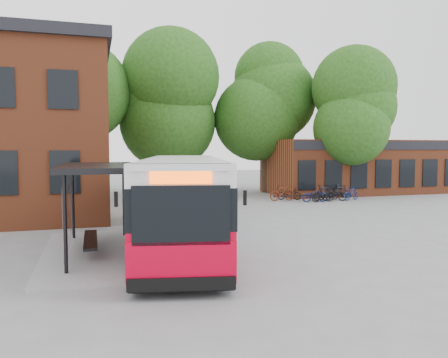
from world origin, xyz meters
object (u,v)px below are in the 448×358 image
object	(u,v)px
bicycle_0	(289,194)
bicycle_7	(340,191)
bicycle_2	(315,195)
bicycle_6	(328,194)
city_bus	(183,201)
bicycle_4	(335,195)
bicycle_3	(323,194)
bus_shelter	(100,209)
bicycle_5	(323,193)
bicycle_1	(282,193)
bicycle_extra_0	(351,193)

from	to	relation	value
bicycle_0	bicycle_7	xyz separation A→B (m)	(3.83, -0.02, 0.05)
bicycle_2	bicycle_6	size ratio (longest dim) A/B	1.09
city_bus	bicycle_4	distance (m)	15.20
bicycle_0	bicycle_4	world-z (taller)	bicycle_4
bicycle_3	bicycle_2	bearing A→B (deg)	64.41
bicycle_0	bicycle_6	size ratio (longest dim) A/B	1.00
city_bus	bicycle_0	distance (m)	14.47
bicycle_7	bus_shelter	bearing A→B (deg)	129.23
city_bus	bicycle_5	distance (m)	15.08
city_bus	bicycle_2	world-z (taller)	city_bus
bicycle_0	bicycle_2	xyz separation A→B (m)	(1.06, -1.55, 0.04)
bicycle_1	bicycle_extra_0	world-z (taller)	bicycle_1
bicycle_1	city_bus	bearing A→B (deg)	139.43
bicycle_0	bicycle_1	world-z (taller)	bicycle_1
bicycle_2	bicycle_extra_0	bearing A→B (deg)	-84.49
bicycle_3	bicycle_4	world-z (taller)	bicycle_3
city_bus	bicycle_extra_0	size ratio (longest dim) A/B	8.00
bicycle_1	bus_shelter	bearing A→B (deg)	133.49
bicycle_2	bicycle_3	bearing A→B (deg)	-104.00
bus_shelter	bicycle_2	xyz separation A→B (m)	(13.21, 10.33, -1.00)
bicycle_0	bicycle_4	bearing A→B (deg)	-96.28
bicycle_2	bicycle_6	world-z (taller)	bicycle_2
bicycle_0	bicycle_7	bearing A→B (deg)	-65.52
bus_shelter	bicycle_6	world-z (taller)	bus_shelter
bicycle_3	bicycle_7	world-z (taller)	bicycle_3
bicycle_6	bicycle_extra_0	world-z (taller)	bicycle_extra_0
bicycle_4	bicycle_extra_0	xyz separation A→B (m)	(1.29, 0.09, 0.02)
bus_shelter	bicycle_extra_0	size ratio (longest dim) A/B	4.68
bicycle_1	bicycle_7	distance (m)	4.52
bicycle_3	bicycle_6	bearing A→B (deg)	-51.19
bicycle_3	bicycle_1	bearing A→B (deg)	51.32
bicycle_3	bicycle_extra_0	xyz separation A→B (m)	(2.22, 0.28, -0.09)
bicycle_1	bicycle_2	distance (m)	2.07
bicycle_extra_0	bicycle_7	bearing A→B (deg)	-22.63
bicycle_0	bicycle_2	bearing A→B (deg)	-120.81
bicycle_3	bicycle_extra_0	distance (m)	2.24
bicycle_6	bicycle_extra_0	size ratio (longest dim) A/B	1.04
bicycle_5	bicycle_6	size ratio (longest dim) A/B	1.10
bus_shelter	bicycle_7	bearing A→B (deg)	36.56
bus_shelter	bicycle_4	size ratio (longest dim) A/B	4.30
bicycle_3	bicycle_4	size ratio (longest dim) A/B	1.10
city_bus	bicycle_2	xyz separation A→B (m)	(10.36, 9.48, -1.07)
bicycle_2	city_bus	bearing A→B (deg)	135.30
bicycle_0	bicycle_extra_0	distance (m)	4.05
bus_shelter	bicycle_6	bearing A→B (deg)	37.35
bicycle_2	bicycle_5	size ratio (longest dim) A/B	0.99
bicycle_0	bicycle_2	size ratio (longest dim) A/B	0.92
bicycle_1	bicycle_4	bearing A→B (deg)	-110.55
city_bus	bicycle_4	size ratio (longest dim) A/B	7.35
city_bus	bicycle_6	distance (m)	15.72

